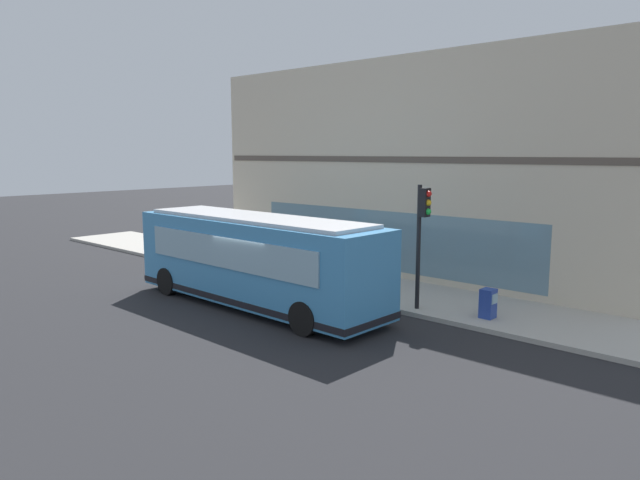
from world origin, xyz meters
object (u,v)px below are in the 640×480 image
(pedestrian_near_hydrant, at_px, (288,254))
(pedestrian_near_building_entrance, at_px, (376,267))
(city_bus_nearside, at_px, (256,261))
(fire_hydrant, at_px, (328,276))
(newspaper_vending_box, at_px, (488,303))
(traffic_light_near_corner, at_px, (422,223))

(pedestrian_near_hydrant, relative_size, pedestrian_near_building_entrance, 0.95)
(city_bus_nearside, xyz_separation_m, pedestrian_near_building_entrance, (3.79, -2.18, -0.48))
(fire_hydrant, distance_m, newspaper_vending_box, 6.55)
(fire_hydrant, bearing_deg, newspaper_vending_box, -90.24)
(traffic_light_near_corner, height_order, newspaper_vending_box, traffic_light_near_corner)
(pedestrian_near_building_entrance, height_order, newspaper_vending_box, pedestrian_near_building_entrance)
(traffic_light_near_corner, xyz_separation_m, pedestrian_near_hydrant, (0.81, 6.86, -1.91))
(traffic_light_near_corner, relative_size, fire_hydrant, 5.40)
(pedestrian_near_hydrant, bearing_deg, pedestrian_near_building_entrance, -89.57)
(city_bus_nearside, height_order, newspaper_vending_box, city_bus_nearside)
(fire_hydrant, relative_size, pedestrian_near_building_entrance, 0.46)
(city_bus_nearside, height_order, fire_hydrant, city_bus_nearside)
(traffic_light_near_corner, relative_size, newspaper_vending_box, 4.44)
(pedestrian_near_hydrant, relative_size, newspaper_vending_box, 1.72)
(pedestrian_near_hydrant, bearing_deg, city_bus_nearside, -149.05)
(city_bus_nearside, height_order, pedestrian_near_building_entrance, city_bus_nearside)
(pedestrian_near_hydrant, bearing_deg, newspaper_vending_box, -91.77)
(fire_hydrant, bearing_deg, city_bus_nearside, 177.99)
(fire_hydrant, relative_size, pedestrian_near_hydrant, 0.48)
(pedestrian_near_building_entrance, bearing_deg, fire_hydrant, 97.81)
(newspaper_vending_box, bearing_deg, fire_hydrant, 89.76)
(fire_hydrant, bearing_deg, traffic_light_near_corner, -97.15)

